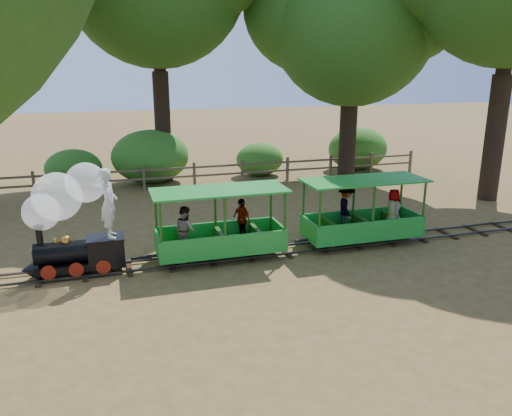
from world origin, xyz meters
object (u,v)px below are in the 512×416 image
object	(u,v)px
locomotive	(70,212)
carriage_front	(216,232)
carriage_rear	(362,216)
fence	(219,171)

from	to	relation	value
locomotive	carriage_front	bearing A→B (deg)	-1.03
carriage_front	carriage_rear	bearing A→B (deg)	0.90
locomotive	carriage_rear	size ratio (longest dim) A/B	0.81
locomotive	carriage_front	size ratio (longest dim) A/B	0.81
carriage_front	fence	world-z (taller)	carriage_front
carriage_rear	fence	bearing A→B (deg)	105.88
locomotive	carriage_rear	distance (m)	7.50
carriage_front	carriage_rear	xyz separation A→B (m)	(4.09, 0.06, 0.04)
locomotive	fence	bearing A→B (deg)	56.73
carriage_rear	carriage_front	bearing A→B (deg)	-179.10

